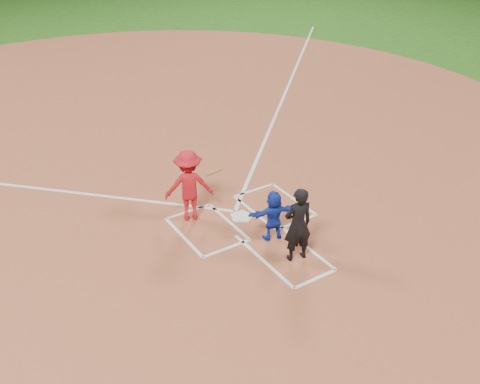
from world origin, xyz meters
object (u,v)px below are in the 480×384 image
umpire (298,225)px  batter_at_plate (189,186)px  home_plate (241,217)px  catcher (273,215)px

umpire → batter_at_plate: 2.90m
umpire → batter_at_plate: size_ratio=0.97×
home_plate → catcher: (0.12, -1.13, 0.59)m
umpire → batter_at_plate: bearing=-55.6°
umpire → batter_at_plate: batter_at_plate is taller
batter_at_plate → home_plate: bearing=-31.3°
home_plate → catcher: bearing=96.3°
catcher → umpire: (-0.02, -0.89, 0.26)m
umpire → home_plate: bearing=-76.2°
home_plate → catcher: 1.28m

